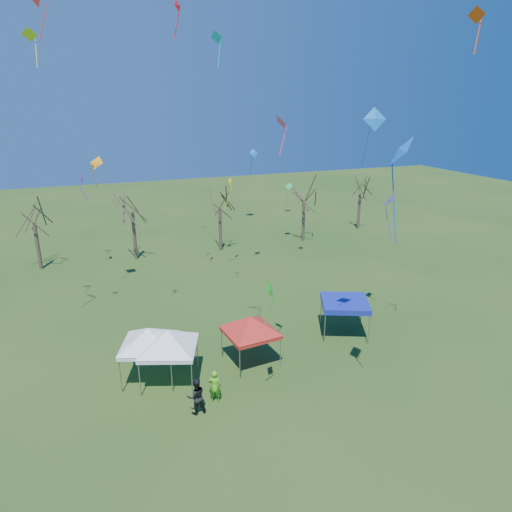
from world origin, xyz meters
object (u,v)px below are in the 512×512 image
(tree_4, at_px, (305,185))
(tree_3, at_px, (219,191))
(tent_white_mid, at_px, (168,334))
(tree_1, at_px, (31,206))
(tent_blue, at_px, (345,303))
(tent_white_west, at_px, (148,331))
(tree_2, at_px, (131,194))
(tree_5, at_px, (361,181))
(tent_red, at_px, (250,320))
(person_dark, at_px, (196,396))
(person_green, at_px, (215,386))

(tree_4, bearing_deg, tree_3, 179.74)
(tree_3, xyz_separation_m, tent_white_mid, (-9.30, -21.11, -3.22))
(tree_1, relative_size, tent_white_mid, 2.00)
(tree_4, distance_m, tent_blue, 21.34)
(tree_3, xyz_separation_m, tent_white_west, (-10.20, -20.42, -3.25))
(tent_white_west, xyz_separation_m, tent_white_mid, (0.90, -0.69, 0.03))
(tree_2, xyz_separation_m, tent_blue, (10.69, -20.13, -4.18))
(tree_4, distance_m, tent_white_mid, 28.30)
(tree_3, bearing_deg, tree_5, 6.52)
(tree_2, relative_size, tree_5, 1.10)
(tree_5, distance_m, tent_blue, 26.95)
(tree_4, height_order, tent_white_mid, tree_4)
(tent_red, bearing_deg, tree_4, 56.28)
(tree_4, relative_size, person_dark, 4.22)
(tree_2, relative_size, tree_4, 1.04)
(tree_5, xyz_separation_m, person_dark, (-26.33, -26.25, -4.80))
(tent_white_west, distance_m, tent_white_mid, 1.14)
(tree_2, relative_size, tent_white_mid, 2.17)
(tree_2, bearing_deg, tree_3, -2.27)
(tree_1, height_order, tree_2, tree_2)
(tree_2, relative_size, person_dark, 4.38)
(tent_white_west, height_order, tent_blue, tent_white_west)
(tree_5, height_order, tent_red, tree_5)
(tree_4, distance_m, tent_red, 25.32)
(tree_3, bearing_deg, person_green, -107.71)
(tree_2, height_order, tree_4, tree_2)
(tree_2, bearing_deg, tree_1, 178.15)
(tree_3, bearing_deg, person_dark, -109.63)
(tree_2, relative_size, tent_red, 2.14)
(tent_white_west, bearing_deg, tent_red, -5.03)
(tree_3, bearing_deg, tree_4, -0.26)
(tent_red, relative_size, tent_blue, 0.99)
(tree_5, xyz_separation_m, person_green, (-25.25, -25.69, -4.86))
(tree_1, relative_size, tent_red, 1.98)
(tree_1, distance_m, person_green, 26.43)
(tent_red, bearing_deg, tent_white_west, 174.97)
(tree_2, distance_m, person_green, 24.62)
(tent_red, distance_m, person_dark, 5.52)
(person_green, relative_size, person_dark, 0.93)
(tent_red, xyz_separation_m, person_dark, (-4.03, -3.31, -1.79))
(person_dark, bearing_deg, tree_3, -110.17)
(tent_white_west, distance_m, tent_blue, 12.52)
(tree_5, bearing_deg, person_green, -134.51)
(tree_3, bearing_deg, tree_2, 177.73)
(tent_white_mid, bearing_deg, person_dark, -78.13)
(tent_white_mid, distance_m, tent_blue, 11.68)
(tree_5, distance_m, person_green, 36.34)
(tent_blue, xyz_separation_m, person_green, (-9.85, -3.87, -1.24))
(tree_5, relative_size, person_dark, 4.00)
(tree_3, distance_m, tent_red, 21.68)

